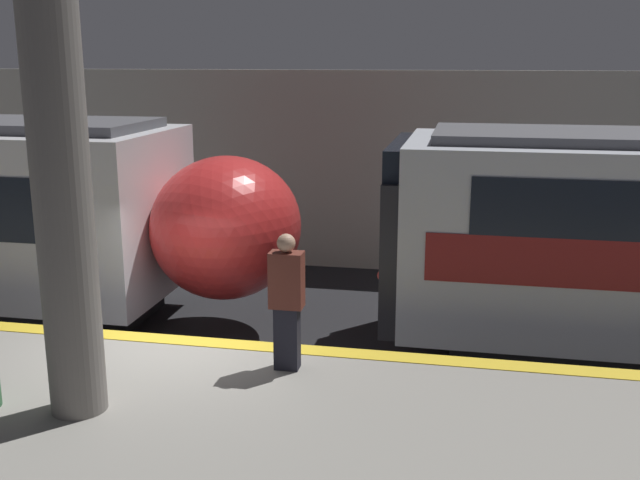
# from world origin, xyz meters

# --- Properties ---
(ground_plane) EXTENTS (120.00, 120.00, 0.00)m
(ground_plane) POSITION_xyz_m (0.00, 0.00, 0.00)
(ground_plane) COLOR black
(platform) EXTENTS (40.00, 5.22, 1.04)m
(platform) POSITION_xyz_m (0.00, -2.61, 0.52)
(platform) COLOR gray
(platform) RESTS_ON ground
(station_rear_barrier) EXTENTS (50.00, 0.15, 4.29)m
(station_rear_barrier) POSITION_xyz_m (0.00, 7.27, 2.14)
(station_rear_barrier) COLOR #B2AD9E
(station_rear_barrier) RESTS_ON ground
(support_pillar_near) EXTENTS (0.56, 0.56, 4.10)m
(support_pillar_near) POSITION_xyz_m (-0.21, -2.15, 3.08)
(support_pillar_near) COLOR slate
(support_pillar_near) RESTS_ON platform
(person_waiting) EXTENTS (0.38, 0.24, 1.61)m
(person_waiting) POSITION_xyz_m (1.64, -0.72, 1.88)
(person_waiting) COLOR black
(person_waiting) RESTS_ON platform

